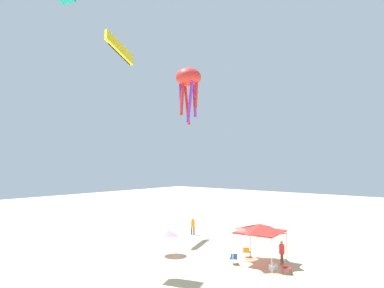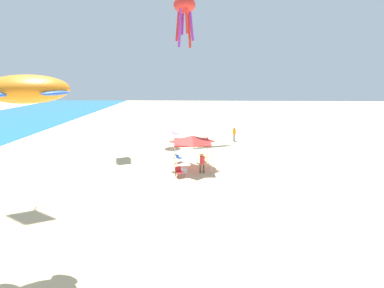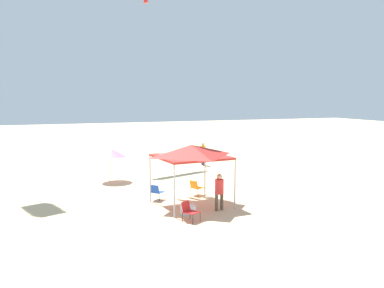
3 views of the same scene
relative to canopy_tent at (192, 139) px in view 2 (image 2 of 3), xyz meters
The scene contains 11 objects.
ground 2.95m from the canopy_tent, ahead, with size 120.00×120.00×0.10m, color #D6BC8C.
canopy_tent is the anchor object (origin of this frame).
beach_umbrella 7.35m from the canopy_tent, 20.63° to the left, with size 1.85×1.86×2.07m.
folding_chair_near_cooler 2.85m from the canopy_tent, 27.97° to the right, with size 0.75×0.79×0.82m.
folding_chair_right_of_tent 2.87m from the canopy_tent, 41.28° to the left, with size 0.80×0.81×0.82m.
folding_chair_facing_ocean 3.25m from the canopy_tent, 157.40° to the left, with size 0.80×0.77×0.82m.
cooler_box 2.78m from the canopy_tent, 154.12° to the left, with size 0.43×0.63×0.40m.
person_beachcomber 2.20m from the canopy_tent, 144.88° to the right, with size 0.40×0.44×1.68m.
person_watching_sky 11.46m from the canopy_tent, 25.04° to the right, with size 0.46×0.41×1.71m.
kite_octopus_red 13.17m from the canopy_tent, ahead, with size 2.12×2.12×4.71m.
kite_turtle_orange 14.38m from the canopy_tent, 152.00° to the left, with size 3.91×4.00×1.19m.
Camera 2 is at (-24.48, -0.82, 8.07)m, focal length 25.87 mm.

